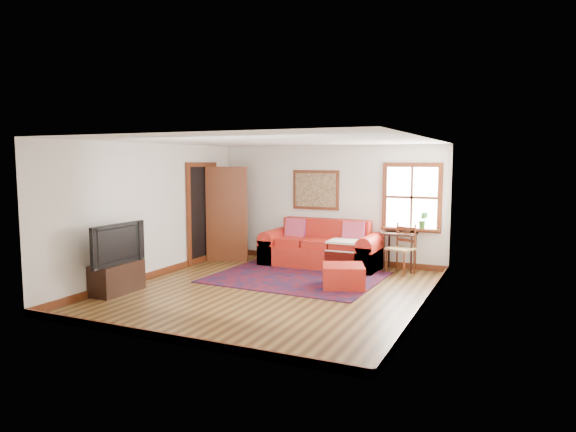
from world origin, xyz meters
The scene contains 13 objects.
ground centered at (0.00, 0.00, 0.00)m, with size 5.50×5.50×0.00m, color #3E2610.
room_envelope centered at (0.00, 0.02, 1.65)m, with size 5.04×5.54×2.52m.
window centered at (1.78, 2.70, 1.31)m, with size 1.18×0.20×1.38m.
doorway centered at (-2.21, 1.78, 1.07)m, with size 0.89×1.08×2.14m.
framed_artwork centered at (-0.30, 2.71, 1.55)m, with size 1.05×0.07×0.85m.
persian_rug centered at (-0.03, 1.07, 0.01)m, with size 3.03×2.43×0.02m, color #570C14.
red_leather_sofa centered at (0.01, 2.28, 0.32)m, with size 2.44×1.01×0.95m.
red_ottoman centered at (1.01, 0.71, 0.20)m, with size 0.70×0.70×0.40m, color #B02116.
side_table centered at (1.58, 2.53, 0.63)m, with size 0.63×0.47×0.76m.
ladder_back_chair centered at (1.68, 2.31, 0.52)m, with size 0.57×0.56×0.97m.
media_cabinet centered at (-2.28, -1.18, 0.25)m, with size 0.41×0.92×0.50m, color black.
television centered at (-2.26, -1.26, 0.84)m, with size 1.16×0.15×0.67m, color black.
candle_hurricane centered at (-2.23, -0.76, 0.59)m, with size 0.12×0.12×0.18m.
Camera 1 is at (3.75, -7.55, 2.18)m, focal length 32.00 mm.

